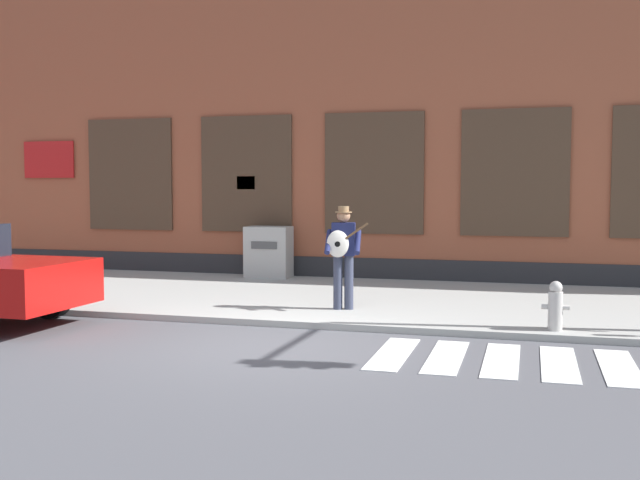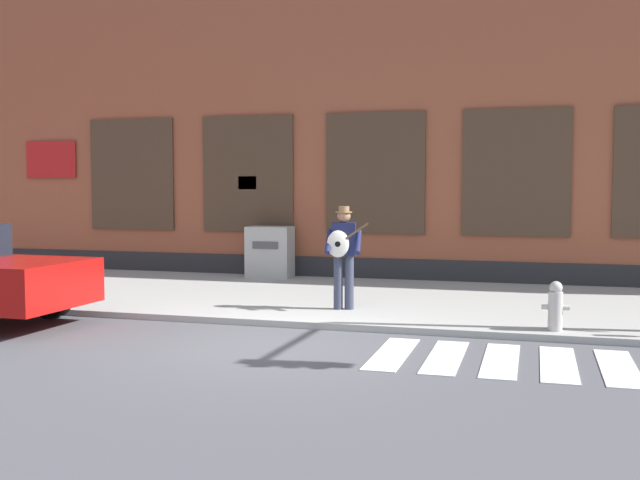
% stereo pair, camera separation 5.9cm
% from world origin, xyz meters
% --- Properties ---
extents(ground_plane, '(160.00, 160.00, 0.00)m').
position_xyz_m(ground_plane, '(0.00, 0.00, 0.00)').
color(ground_plane, '#4C4C51').
extents(sidewalk, '(28.00, 5.53, 0.10)m').
position_xyz_m(sidewalk, '(0.00, 4.05, 0.05)').
color(sidewalk, '#9E9E99').
rests_on(sidewalk, ground).
extents(building_backdrop, '(28.00, 4.06, 8.61)m').
position_xyz_m(building_backdrop, '(-0.00, 8.81, 4.30)').
color(building_backdrop, brown).
rests_on(building_backdrop, ground).
extents(crosswalk, '(5.78, 1.90, 0.01)m').
position_xyz_m(crosswalk, '(4.35, -0.02, 0.01)').
color(crosswalk, silver).
rests_on(crosswalk, ground).
extents(busker, '(0.75, 0.60, 1.70)m').
position_xyz_m(busker, '(0.36, 2.56, 1.07)').
color(busker, '#33384C').
rests_on(busker, sidewalk).
extents(utility_box, '(0.99, 0.59, 1.14)m').
position_xyz_m(utility_box, '(-2.29, 6.37, 0.67)').
color(utility_box, '#ADADA8').
rests_on(utility_box, sidewalk).
extents(fire_hydrant, '(0.38, 0.20, 0.70)m').
position_xyz_m(fire_hydrant, '(3.67, 1.63, 0.45)').
color(fire_hydrant, '#B2ADA8').
rests_on(fire_hydrant, sidewalk).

